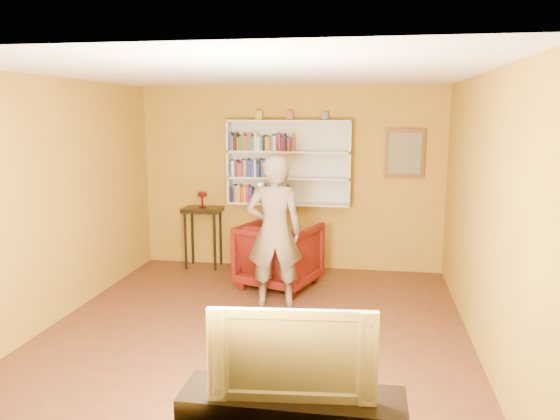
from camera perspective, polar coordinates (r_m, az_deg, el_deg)
The scene contains 15 objects.
room_shell at distance 5.75m, azimuth -2.56°, elevation -2.91°, with size 5.30×5.80×2.88m.
bookshelf at distance 8.01m, azimuth 0.98°, elevation 4.96°, with size 1.80×0.29×1.23m.
books_row_lower at distance 8.04m, azimuth -2.20°, elevation 1.66°, with size 0.87×0.19×0.27m.
books_row_middle at distance 8.01m, azimuth -2.91°, elevation 4.36°, with size 0.66×0.19×0.27m.
books_row_upper at distance 7.95m, azimuth -1.94°, elevation 7.03°, with size 0.95×0.19×0.26m.
ornament_left at distance 8.00m, azimuth -2.18°, elevation 9.84°, with size 0.09×0.09×0.12m, color #A28C2E.
ornament_centre at distance 7.92m, azimuth 1.03°, elevation 9.83°, with size 0.09×0.09×0.12m, color #A63737.
ornament_right at distance 7.86m, azimuth 4.73°, elevation 9.74°, with size 0.08×0.08×0.11m, color #485978.
framed_painting at distance 7.98m, azimuth 12.90°, elevation 5.81°, with size 0.55×0.05×0.70m.
console_table at distance 8.26m, azimuth -8.06°, elevation -0.84°, with size 0.56×0.43×0.92m.
ruby_lustre at distance 8.21m, azimuth -8.12°, elevation 1.47°, with size 0.15×0.15×0.25m.
armchair at distance 7.34m, azimuth -0.06°, elevation -4.69°, with size 0.93×0.96×0.87m, color #410404.
person at distance 6.50m, azimuth -0.59°, elevation -2.28°, with size 0.67×0.44×1.83m, color #685A4C.
game_remote at distance 6.22m, azimuth -2.01°, elevation 2.74°, with size 0.04×0.15×0.04m, color silver.
television at distance 3.59m, azimuth 1.33°, elevation -14.35°, with size 1.05×0.14×0.61m, color black.
Camera 1 is at (1.17, -5.48, 2.30)m, focal length 35.00 mm.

